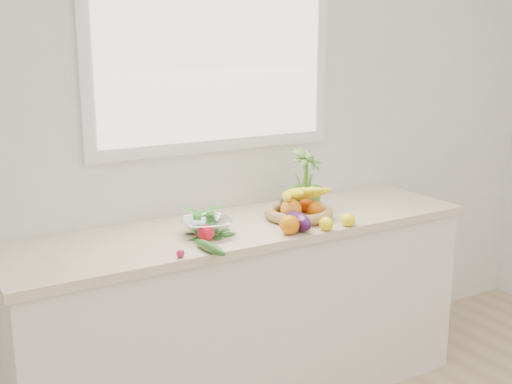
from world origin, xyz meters
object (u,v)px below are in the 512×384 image
cucumber (210,247)px  fruit_basket (298,208)px  apple (206,233)px  potted_herb (305,181)px  colander_with_spinach (206,222)px  eggplant (298,221)px

cucumber → fruit_basket: 0.63m
apple → cucumber: 0.15m
potted_herb → colander_with_spinach: 0.62m
colander_with_spinach → cucumber: bearing=-113.4°
eggplant → colander_with_spinach: size_ratio=0.76×
cucumber → colander_with_spinach: (0.09, 0.22, 0.04)m
cucumber → fruit_basket: fruit_basket is taller
eggplant → cucumber: 0.49m
fruit_basket → colander_with_spinach: size_ratio=1.46×
potted_herb → eggplant: bearing=-130.6°
eggplant → cucumber: (-0.48, -0.08, -0.02)m
apple → colander_with_spinach: colander_with_spinach is taller
apple → colander_with_spinach: bearing=61.8°
apple → eggplant: size_ratio=0.36×
fruit_basket → colander_with_spinach: bearing=-179.2°
potted_herb → colander_with_spinach: size_ratio=1.20×
potted_herb → cucumber: bearing=-154.6°
fruit_basket → colander_with_spinach: (-0.49, -0.01, 0.01)m
cucumber → colander_with_spinach: 0.24m
cucumber → apple: bearing=69.6°
cucumber → colander_with_spinach: size_ratio=0.83×
eggplant → fruit_basket: bearing=55.0°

